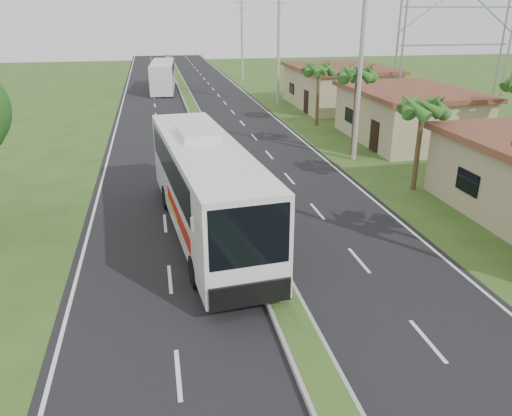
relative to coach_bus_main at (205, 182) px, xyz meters
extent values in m
plane|color=#2B511D|center=(1.81, -8.61, -2.29)|extent=(180.00, 180.00, 0.00)
cube|color=black|center=(1.81, 11.39, -2.28)|extent=(14.00, 160.00, 0.02)
cube|color=gray|center=(1.81, 11.39, -2.20)|extent=(1.20, 160.00, 0.17)
cube|color=#2B511D|center=(1.81, 11.39, -2.11)|extent=(0.95, 160.00, 0.02)
cube|color=silver|center=(-4.89, 11.39, -2.29)|extent=(0.12, 160.00, 0.01)
cube|color=silver|center=(8.51, 11.39, -2.29)|extent=(0.12, 160.00, 0.01)
cube|color=tan|center=(15.81, 13.39, -0.62)|extent=(7.00, 10.00, 3.35)
cube|color=#51241C|center=(15.81, 13.39, 1.22)|extent=(7.60, 10.60, 0.32)
cube|color=tan|center=(15.81, 27.39, -0.54)|extent=(8.00, 11.00, 3.50)
cube|color=#51241C|center=(15.81, 27.39, 1.37)|extent=(8.60, 11.60, 0.32)
cylinder|color=#473321|center=(11.21, 3.39, 0.01)|extent=(0.26, 0.26, 4.60)
cylinder|color=#473321|center=(10.61, 10.39, 0.41)|extent=(0.26, 0.26, 5.40)
cylinder|color=#473321|center=(11.11, 19.39, 0.11)|extent=(0.26, 0.26, 4.80)
cylinder|color=gray|center=(10.31, 9.39, 3.71)|extent=(0.28, 0.28, 12.00)
cylinder|color=gray|center=(10.31, 29.39, 3.21)|extent=(0.28, 0.28, 11.00)
cube|color=gray|center=(10.31, 29.39, 7.11)|extent=(1.20, 0.10, 0.10)
cylinder|color=gray|center=(10.31, 49.39, 2.96)|extent=(0.28, 0.28, 10.50)
cube|color=gray|center=(10.31, 49.39, 7.41)|extent=(1.60, 0.12, 0.12)
cube|color=gray|center=(10.31, 49.39, 6.61)|extent=(1.20, 0.10, 0.10)
cylinder|color=gray|center=(18.81, 20.89, 3.71)|extent=(0.18, 0.18, 12.00)
cylinder|color=gray|center=(28.81, 20.89, 3.71)|extent=(0.18, 0.18, 12.00)
cylinder|color=gray|center=(18.81, 21.89, 3.71)|extent=(0.18, 0.18, 12.00)
cylinder|color=gray|center=(28.81, 21.89, 3.71)|extent=(0.18, 0.18, 12.00)
cube|color=gray|center=(23.81, 21.39, 3.71)|extent=(10.00, 0.14, 0.14)
cube|color=gray|center=(23.81, 21.39, 6.71)|extent=(10.00, 0.14, 0.14)
cube|color=silver|center=(0.01, -0.06, -0.12)|extent=(3.86, 13.09, 3.38)
cube|color=black|center=(-0.05, 0.58, 0.63)|extent=(3.68, 10.52, 1.35)
cube|color=black|center=(0.59, -6.42, 0.43)|extent=(2.42, 0.36, 1.90)
cube|color=#A7150D|center=(0.12, -1.35, -0.79)|extent=(3.24, 5.82, 0.59)
cube|color=yellow|center=(-0.02, 0.26, -1.06)|extent=(3.02, 3.46, 0.27)
cube|color=silver|center=(-0.11, 1.22, 1.73)|extent=(1.74, 2.71, 0.30)
cylinder|color=black|center=(-0.83, -4.24, -1.73)|extent=(0.45, 1.14, 1.12)
cylinder|color=black|center=(1.59, -4.02, -1.73)|extent=(0.45, 1.14, 1.12)
cylinder|color=black|center=(-1.52, 3.25, -1.73)|extent=(0.45, 1.14, 1.12)
cylinder|color=black|center=(0.90, 3.47, -1.73)|extent=(0.45, 1.14, 1.12)
cube|color=silver|center=(-0.49, 41.26, -0.59)|extent=(3.22, 11.31, 3.11)
cube|color=black|center=(-0.46, 41.74, 0.34)|extent=(3.06, 8.41, 1.06)
cube|color=orange|center=(-0.56, 40.29, -1.18)|extent=(2.85, 5.50, 0.34)
cylinder|color=black|center=(-1.89, 36.73, -1.83)|extent=(0.36, 0.95, 0.93)
cylinder|color=black|center=(0.24, 36.58, -1.83)|extent=(0.36, 0.95, 0.93)
cylinder|color=black|center=(-1.26, 45.45, -1.83)|extent=(0.36, 0.95, 0.93)
cylinder|color=black|center=(0.87, 45.30, -1.83)|extent=(0.36, 0.95, 0.93)
imported|color=black|center=(0.70, 0.30, -1.72)|extent=(1.95, 0.73, 1.15)
imported|color=maroon|center=(0.70, 0.30, -0.78)|extent=(0.75, 0.53, 1.93)
camera|label=1|loc=(-1.80, -19.13, 6.42)|focal=35.00mm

